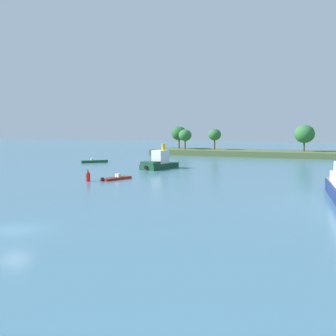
% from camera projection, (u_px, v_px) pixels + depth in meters
% --- Properties ---
extents(ground_plane, '(400.00, 400.00, 0.00)m').
position_uv_depth(ground_plane, '(14.00, 230.00, 31.51)').
color(ground_plane, teal).
extents(treeline_island, '(81.87, 15.86, 9.49)m').
position_uv_depth(treeline_island, '(300.00, 149.00, 109.65)').
color(treeline_island, '#4C6038').
rests_on(treeline_island, ground).
extents(tugboat, '(5.17, 9.34, 4.80)m').
position_uv_depth(tugboat, '(159.00, 162.00, 78.50)').
color(tugboat, '#19472D').
rests_on(tugboat, ground).
extents(small_motorboat, '(3.34, 5.39, 0.87)m').
position_uv_depth(small_motorboat, '(116.00, 178.00, 62.14)').
color(small_motorboat, maroon).
rests_on(small_motorboat, ground).
extents(fishing_skiff, '(5.23, 4.87, 1.03)m').
position_uv_depth(fishing_skiff, '(94.00, 161.00, 92.09)').
color(fishing_skiff, '#19472D').
rests_on(fishing_skiff, ground).
extents(channel_buoy_red, '(0.70, 0.70, 1.90)m').
position_uv_depth(channel_buoy_red, '(88.00, 176.00, 60.04)').
color(channel_buoy_red, red).
rests_on(channel_buoy_red, ground).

